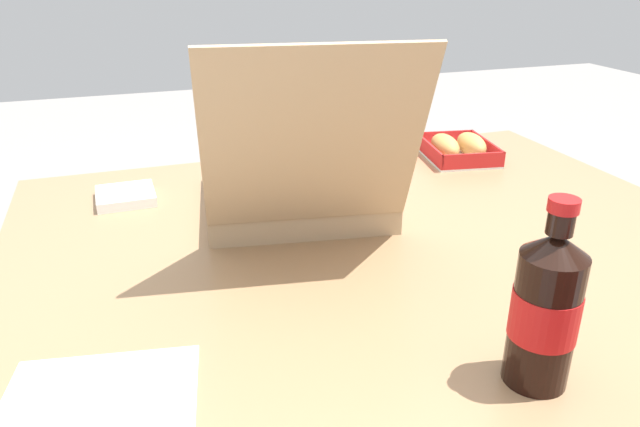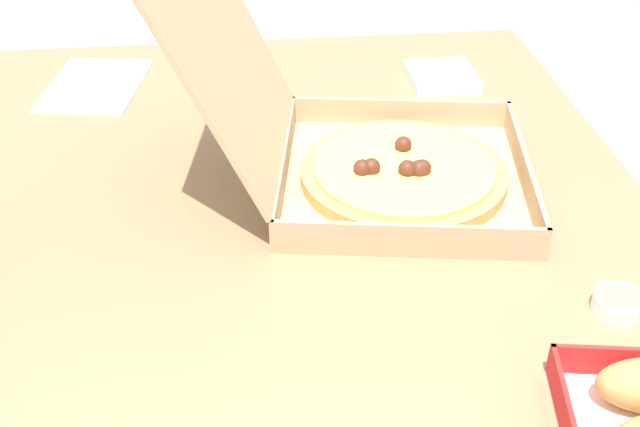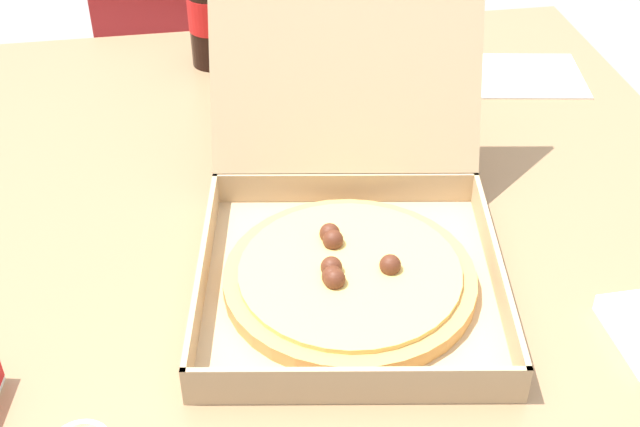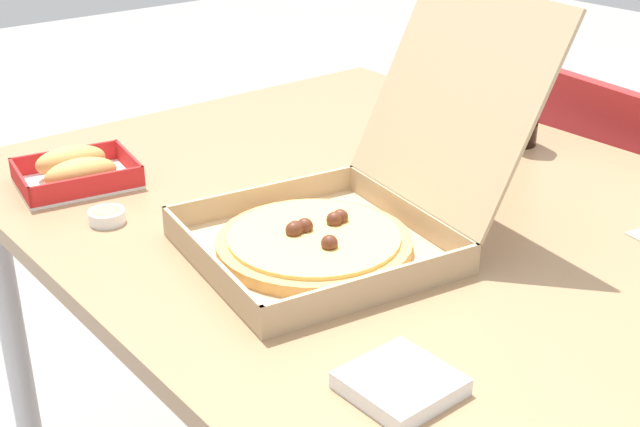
% 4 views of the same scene
% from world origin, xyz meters
% --- Properties ---
extents(dining_table, '(1.24, 1.03, 0.75)m').
position_xyz_m(dining_table, '(0.00, 0.00, 0.68)').
color(dining_table, '#997551').
rests_on(dining_table, ground_plane).
extents(chair, '(0.45, 0.45, 0.83)m').
position_xyz_m(chair, '(-0.04, 0.75, 0.48)').
color(chair, red).
rests_on(chair, ground_plane).
extents(pizza_box_open, '(0.40, 0.52, 0.35)m').
position_xyz_m(pizza_box_open, '(0.10, -0.15, 0.80)').
color(pizza_box_open, tan).
rests_on(pizza_box_open, dining_table).
extents(cola_bottle, '(0.07, 0.07, 0.22)m').
position_xyz_m(cola_bottle, '(-0.02, 0.39, 0.85)').
color(cola_bottle, black).
rests_on(cola_bottle, dining_table).
extents(paper_menu, '(0.23, 0.18, 0.00)m').
position_xyz_m(paper_menu, '(0.45, 0.26, 0.75)').
color(paper_menu, white).
rests_on(paper_menu, dining_table).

